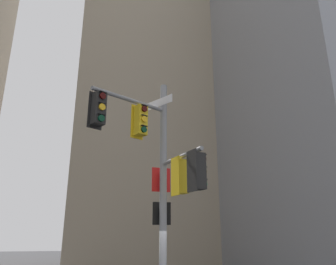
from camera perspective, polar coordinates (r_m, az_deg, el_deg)
name	(u,v)px	position (r m, az deg, el deg)	size (l,w,h in m)	color
building_tower_right	(319,1)	(30.15, 24.77, 19.95)	(12.94, 12.94, 39.97)	#9399A3
building_mid_block	(150,87)	(35.05, -3.14, 7.92)	(14.45, 14.45, 35.08)	tan
signal_pole_assembly	(157,165)	(10.18, -1.87, -5.64)	(3.28, 2.76, 7.48)	gray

